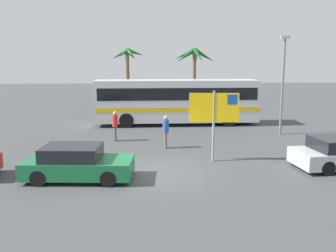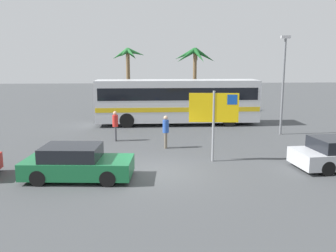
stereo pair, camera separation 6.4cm
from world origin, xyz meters
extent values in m
plane|color=#424447|center=(0.00, 0.00, 0.00)|extent=(120.00, 120.00, 0.00)
cube|color=silver|center=(1.96, 11.19, 1.73)|extent=(11.38, 2.42, 2.90)
cube|color=black|center=(1.96, 11.19, 2.28)|extent=(10.92, 2.45, 0.84)
cube|color=gold|center=(1.96, 11.19, 1.22)|extent=(11.27, 2.45, 0.32)
cylinder|color=black|center=(5.49, 12.27, 0.50)|extent=(1.00, 0.28, 1.00)
cylinder|color=black|center=(5.49, 10.10, 0.50)|extent=(1.00, 0.28, 1.00)
cylinder|color=black|center=(-1.56, 12.27, 0.50)|extent=(1.00, 0.28, 1.00)
cylinder|color=black|center=(-1.56, 10.10, 0.50)|extent=(1.00, 0.28, 1.00)
cylinder|color=gray|center=(2.73, 1.49, 1.60)|extent=(0.11, 0.11, 3.20)
cube|color=yellow|center=(2.73, 1.49, 2.45)|extent=(2.19, 0.30, 1.30)
cube|color=#1447A8|center=(3.53, 1.40, 2.82)|extent=(0.44, 0.12, 0.44)
cylinder|color=black|center=(6.74, 0.81, 0.30)|extent=(0.61, 0.21, 0.60)
cylinder|color=black|center=(6.88, -0.91, 0.30)|extent=(0.61, 0.21, 0.60)
cube|color=#196638|center=(-2.88, -0.68, 0.48)|extent=(4.24, 2.14, 0.64)
cube|color=black|center=(-3.13, -0.65, 1.06)|extent=(2.27, 1.83, 0.52)
cylinder|color=black|center=(-1.55, 0.04, 0.30)|extent=(0.61, 0.21, 0.60)
cylinder|color=black|center=(-1.69, -1.61, 0.30)|extent=(0.61, 0.21, 0.60)
cylinder|color=black|center=(-4.08, 0.26, 0.30)|extent=(0.61, 0.21, 0.60)
cylinder|color=black|center=(-4.22, -1.39, 0.30)|extent=(0.61, 0.21, 0.60)
cylinder|color=#4C4C51|center=(-2.00, 5.92, 0.41)|extent=(0.13, 0.13, 0.83)
cylinder|color=#4C4C51|center=(-2.02, 6.10, 0.41)|extent=(0.13, 0.13, 0.83)
cylinder|color=red|center=(-2.01, 6.01, 1.15)|extent=(0.32, 0.32, 0.65)
sphere|color=tan|center=(-2.01, 6.01, 1.59)|extent=(0.22, 0.22, 0.22)
cylinder|color=#706656|center=(0.77, 4.20, 0.42)|extent=(0.13, 0.13, 0.83)
cylinder|color=#706656|center=(0.73, 4.02, 0.42)|extent=(0.13, 0.13, 0.83)
cylinder|color=#2851B2|center=(0.75, 4.11, 1.16)|extent=(0.32, 0.32, 0.66)
sphere|color=tan|center=(0.75, 4.11, 1.60)|extent=(0.22, 0.22, 0.22)
cylinder|color=slate|center=(8.06, 7.23, 2.90)|extent=(0.14, 0.14, 5.80)
cube|color=#B2B2B7|center=(8.06, 7.23, 5.90)|extent=(0.56, 0.20, 0.16)
cylinder|color=brown|center=(-1.74, 17.04, 2.60)|extent=(0.32, 0.32, 5.19)
cone|color=#23662D|center=(-1.04, 17.02, 5.18)|extent=(1.54, 0.47, 0.85)
cone|color=#23662D|center=(-1.41, 17.58, 5.03)|extent=(1.14, 1.50, 1.10)
cone|color=#23662D|center=(-2.09, 17.62, 5.13)|extent=(1.16, 1.53, 0.93)
cone|color=#23662D|center=(-2.37, 17.03, 5.03)|extent=(1.50, 0.47, 1.11)
cone|color=#23662D|center=(-1.99, 16.40, 5.14)|extent=(0.96, 1.58, 0.92)
cone|color=#23662D|center=(-1.46, 16.40, 5.15)|extent=(1.01, 1.57, 0.89)
cylinder|color=brown|center=(4.11, 17.69, 2.62)|extent=(0.32, 0.32, 5.25)
cone|color=#195623|center=(5.00, 17.80, 4.94)|extent=(2.05, 0.68, 1.39)
cone|color=#195623|center=(4.35, 18.57, 4.97)|extent=(0.96, 2.08, 1.34)
cone|color=#195623|center=(3.26, 18.12, 5.04)|extent=(2.04, 1.34, 1.21)
cone|color=#195623|center=(3.30, 17.31, 4.93)|extent=(2.00, 1.25, 1.42)
cone|color=#195623|center=(4.36, 16.83, 4.93)|extent=(0.98, 2.05, 1.41)
camera|label=1|loc=(-0.36, -14.10, 4.49)|focal=38.31mm
camera|label=2|loc=(-0.30, -14.10, 4.49)|focal=38.31mm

